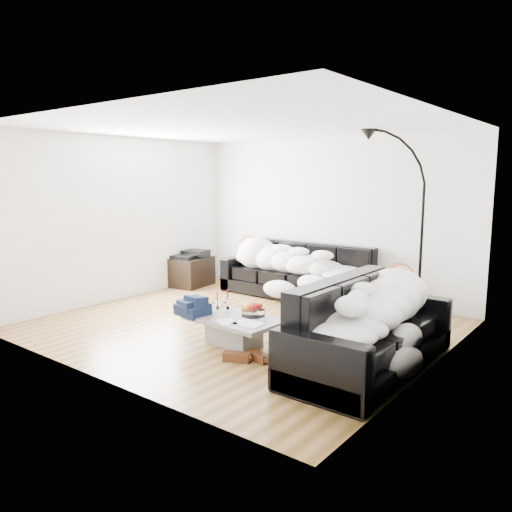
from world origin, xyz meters
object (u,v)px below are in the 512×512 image
Objects in this scene: sleeper_back at (298,259)px; sleeper_right at (371,307)px; wine_glass_c at (223,310)px; fruit_bowl at (253,309)px; shoes at (247,356)px; floor_lamp at (421,240)px; candle_right at (228,299)px; coffee_table at (234,331)px; sofa_back at (300,271)px; stereo at (192,254)px; sofa_right at (371,326)px; candle_left at (217,300)px; wine_glass_a at (226,306)px; wine_glass_b at (215,306)px; av_cabinet at (192,272)px.

sleeper_right is (2.27, -2.11, 0.01)m from sleeper_back.
fruit_bowl is at bearing 44.93° from wine_glass_c.
shoes is at bearing -58.26° from fruit_bowl.
sleeper_back is 2.21m from floor_lamp.
candle_right is (-0.20, 0.31, 0.04)m from wine_glass_c.
coffee_table is at bearing -38.85° from candle_right.
stereo is at bearing -167.34° from sofa_back.
sofa_right is 0.99× the size of sleeper_back.
candle_left is (0.25, -2.27, -0.00)m from sofa_back.
candle_left is (-0.22, 0.09, 0.02)m from wine_glass_a.
fruit_bowl is 0.35m from wine_glass_c.
floor_lamp reaches higher than sleeper_back.
sleeper_right is 1.72× the size of coffee_table.
sleeper_right is 11.01× the size of wine_glass_b.
coffee_table is (-1.59, -0.30, -0.49)m from sleeper_right.
sleeper_back is 12.99× the size of wine_glass_b.
fruit_bowl is at bearing -144.78° from floor_lamp.
candle_right is (-1.91, -0.04, -0.21)m from sleeper_right.
sofa_back is 2.09m from av_cabinet.
coffee_table is at bearing -23.06° from candle_left.
shoes is 0.65× the size of av_cabinet.
candle_right reaches higher than candle_left.
sofa_right is 1.74m from wine_glass_c.
coffee_table is at bearing 22.41° from wine_glass_c.
sleeper_back is 3.10m from sleeper_right.
wine_glass_a reaches higher than wine_glass_b.
sleeper_right is 0.83× the size of floor_lamp.
sofa_back is 0.21m from sleeper_back.
floor_lamp is at bearing 45.24° from candle_left.
sofa_right reaches higher than stereo.
sofa_right is 2.02m from candle_left.
candle_right is 0.55× the size of stereo.
sofa_right is at bearing 0.00° from sleeper_right.
sofa_right is 12.84× the size of wine_glass_b.
sofa_back is 5.45× the size of shoes.
sofa_right is 13.37× the size of wine_glass_c.
candle_left is 0.44× the size of shoes.
wine_glass_a is 0.23m from candle_left.
stereo is at bearing 0.00° from av_cabinet.
wine_glass_b is (-0.12, -0.07, -0.01)m from wine_glass_a.
av_cabinet is 0.32m from stereo.
fruit_bowl is 0.58× the size of shoes.
sofa_back is 3.13m from sofa_right.
fruit_bowl is (-1.46, -0.09, -0.24)m from sleeper_right.
sleeper_back is 2.25m from candle_left.
floor_lamp is at bearing -10.46° from sofa_back.
coffee_table reaches higher than shoes.
sofa_right is 1.35m from shoes.
wine_glass_a is 2.67m from floor_lamp.
sleeper_back is at bearing 99.97° from shoes.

